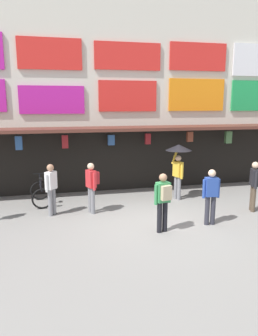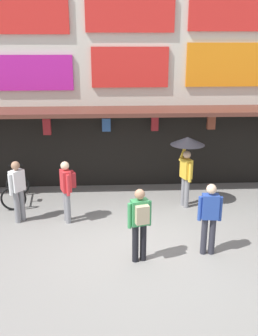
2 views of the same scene
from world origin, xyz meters
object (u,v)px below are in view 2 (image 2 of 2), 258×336
(pedestrian_with_umbrella, at_px, (187,152))
(pedestrian_in_red, at_px, (140,220))
(pedestrian_in_black, at_px, (67,187))
(pedestrian_in_white, at_px, (210,215))
(bicycle_parked, at_px, (16,190))
(pedestrian_in_yellow, at_px, (18,188))

(pedestrian_with_umbrella, height_order, pedestrian_in_red, pedestrian_with_umbrella)
(pedestrian_in_black, bearing_deg, pedestrian_in_red, -49.46)
(pedestrian_in_white, bearing_deg, pedestrian_with_umbrella, 90.19)
(bicycle_parked, relative_size, pedestrian_in_black, 0.73)
(pedestrian_in_red, bearing_deg, bicycle_parked, 135.43)
(pedestrian_in_black, bearing_deg, pedestrian_in_yellow, 176.72)
(pedestrian_in_red, distance_m, pedestrian_in_black, 2.68)
(pedestrian_in_yellow, distance_m, pedestrian_in_black, 1.29)
(pedestrian_with_umbrella, relative_size, pedestrian_in_white, 1.24)
(pedestrian_in_black, height_order, pedestrian_in_white, same)
(bicycle_parked, distance_m, pedestrian_in_black, 2.23)
(pedestrian_with_umbrella, bearing_deg, pedestrian_in_white, -89.81)
(pedestrian_with_umbrella, bearing_deg, pedestrian_in_yellow, -170.80)
(pedestrian_in_yellow, distance_m, pedestrian_in_white, 4.96)
(pedestrian_with_umbrella, distance_m, pedestrian_in_red, 3.31)
(pedestrian_with_umbrella, bearing_deg, pedestrian_in_black, -166.09)
(bicycle_parked, relative_size, pedestrian_in_yellow, 0.73)
(bicycle_parked, distance_m, pedestrian_with_umbrella, 5.15)
(pedestrian_with_umbrella, height_order, pedestrian_in_black, pedestrian_with_umbrella)
(pedestrian_with_umbrella, relative_size, pedestrian_in_red, 1.24)
(bicycle_parked, xyz_separation_m, pedestrian_in_yellow, (0.39, -1.26, 0.55))
(pedestrian_in_yellow, bearing_deg, pedestrian_with_umbrella, 9.20)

